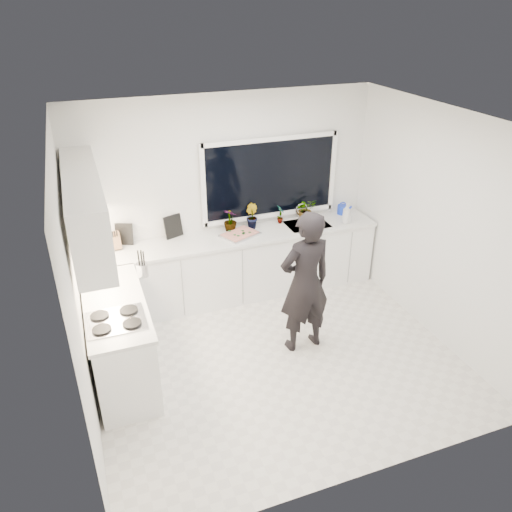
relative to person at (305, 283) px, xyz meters
name	(u,v)px	position (x,y,z in m)	size (l,w,h in m)	color
floor	(275,358)	(-0.39, -0.11, -0.87)	(4.00, 3.50, 0.02)	beige
wall_back	(227,197)	(-0.39, 1.65, 0.49)	(4.00, 0.02, 2.70)	white
wall_left	(74,290)	(-2.40, -0.11, 0.49)	(0.02, 3.50, 2.70)	white
wall_right	(438,227)	(1.62, -0.11, 0.49)	(0.02, 3.50, 2.70)	white
ceiling	(281,122)	(-0.39, -0.11, 1.85)	(4.00, 3.50, 0.02)	white
window	(270,178)	(0.21, 1.61, 0.69)	(1.80, 0.02, 1.00)	black
base_cabinets_back	(236,267)	(-0.39, 1.34, -0.42)	(3.92, 0.58, 0.88)	white
base_cabinets_left	(120,340)	(-2.06, 0.24, -0.42)	(0.58, 1.60, 0.88)	white
countertop_back	(235,237)	(-0.39, 1.33, 0.04)	(3.94, 0.62, 0.04)	silver
countertop_left	(114,304)	(-2.06, 0.24, 0.04)	(0.62, 1.60, 0.04)	silver
upper_cabinets	(85,208)	(-2.18, 0.59, 0.99)	(0.34, 2.10, 0.70)	white
sink	(307,227)	(0.66, 1.34, 0.01)	(0.58, 0.42, 0.14)	silver
faucet	(301,212)	(0.66, 1.54, 0.17)	(0.03, 0.03, 0.22)	silver
stovetop	(116,320)	(-2.08, -0.11, 0.07)	(0.56, 0.48, 0.03)	black
person	(305,283)	(0.00, 0.00, 0.00)	(0.63, 0.41, 1.73)	black
pizza_tray	(240,235)	(-0.33, 1.31, 0.07)	(0.46, 0.34, 0.03)	silver
pizza	(240,234)	(-0.33, 1.31, 0.09)	(0.42, 0.30, 0.01)	#AD1725
watering_can	(342,210)	(1.29, 1.50, 0.12)	(0.14, 0.14, 0.13)	#1535CD
paper_towel_roll	(95,244)	(-2.14, 1.44, 0.19)	(0.11, 0.11, 0.26)	white
knife_block	(115,241)	(-1.90, 1.48, 0.17)	(0.13, 0.10, 0.22)	olive
utensil_crock	(142,270)	(-1.69, 0.69, 0.14)	(0.13, 0.13, 0.16)	#B0B0B4
picture_frame_large	(124,234)	(-1.77, 1.58, 0.20)	(0.22, 0.02, 0.28)	black
picture_frame_small	(173,226)	(-1.15, 1.58, 0.21)	(0.25, 0.02, 0.30)	black
herb_plants	(277,213)	(0.27, 1.50, 0.21)	(1.37, 0.26, 0.33)	#26662D
soap_bottles	(347,214)	(1.18, 1.19, 0.19)	(0.15, 0.14, 0.29)	#D8BF66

